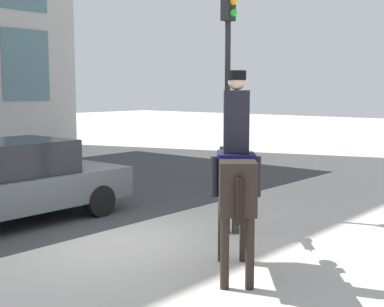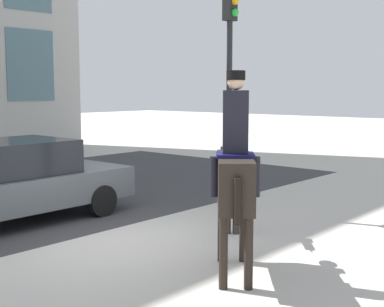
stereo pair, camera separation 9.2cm
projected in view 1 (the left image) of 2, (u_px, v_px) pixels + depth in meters
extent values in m
plane|color=beige|center=(108.00, 241.00, 8.69)|extent=(80.00, 80.00, 0.00)
cube|color=slate|center=(26.00, 65.00, 21.65)|extent=(2.16, 0.02, 2.88)
cube|color=black|center=(235.00, 181.00, 6.96)|extent=(1.44, 1.29, 0.65)
cylinder|color=black|center=(222.00, 229.00, 7.60)|extent=(0.11, 0.11, 0.94)
cylinder|color=black|center=(243.00, 229.00, 7.59)|extent=(0.11, 0.11, 0.94)
cylinder|color=black|center=(225.00, 252.00, 6.52)|extent=(0.11, 0.11, 0.94)
cylinder|color=black|center=(250.00, 252.00, 6.52)|extent=(0.11, 0.11, 0.94)
cube|color=black|center=(233.00, 149.00, 7.58)|extent=(0.31, 0.31, 0.50)
cube|color=black|center=(233.00, 148.00, 7.46)|extent=(0.08, 0.09, 0.45)
ellipsoid|color=black|center=(232.00, 133.00, 7.84)|extent=(0.38, 0.36, 0.20)
cube|color=silver|center=(232.00, 131.00, 7.93)|extent=(0.12, 0.11, 0.08)
cylinder|color=black|center=(239.00, 201.00, 6.19)|extent=(0.09, 0.09, 0.55)
cube|color=#14144C|center=(236.00, 155.00, 6.85)|extent=(0.65, 0.66, 0.05)
cube|color=black|center=(236.00, 122.00, 6.80)|extent=(0.37, 0.39, 0.80)
sphere|color=#D1A889|center=(237.00, 81.00, 6.74)|extent=(0.22, 0.22, 0.22)
cylinder|color=black|center=(237.00, 75.00, 6.73)|extent=(0.24, 0.24, 0.12)
cylinder|color=black|center=(215.00, 177.00, 6.89)|extent=(0.11, 0.11, 0.52)
cylinder|color=black|center=(257.00, 177.00, 6.88)|extent=(0.11, 0.11, 0.52)
cylinder|color=#332D28|center=(236.00, 207.00, 9.06)|extent=(0.13, 0.13, 0.91)
cylinder|color=#332D28|center=(226.00, 207.00, 9.07)|extent=(0.13, 0.13, 0.91)
cube|color=#332D28|center=(231.00, 164.00, 8.98)|extent=(0.42, 0.45, 0.57)
sphere|color=#D1A889|center=(232.00, 141.00, 8.93)|extent=(0.20, 0.20, 0.20)
cube|color=#332D28|center=(243.00, 157.00, 8.68)|extent=(0.49, 0.41, 0.09)
cone|color=orange|center=(244.00, 160.00, 8.33)|extent=(0.17, 0.14, 0.04)
cube|color=#51565B|center=(12.00, 190.00, 9.85)|extent=(4.28, 1.91, 0.59)
cube|color=black|center=(6.00, 158.00, 9.70)|extent=(2.14, 1.68, 0.62)
cylinder|color=black|center=(100.00, 201.00, 10.32)|extent=(0.61, 0.23, 0.61)
cylinder|color=black|center=(47.00, 190.00, 11.45)|extent=(0.61, 0.23, 0.61)
cylinder|color=black|center=(227.00, 119.00, 10.47)|extent=(0.11, 0.11, 3.75)
cube|color=black|center=(228.00, 2.00, 10.21)|extent=(0.24, 0.19, 0.72)
sphere|color=orange|center=(233.00, 1.00, 10.13)|extent=(0.15, 0.15, 0.15)
sphere|color=green|center=(233.00, 13.00, 10.16)|extent=(0.15, 0.15, 0.15)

